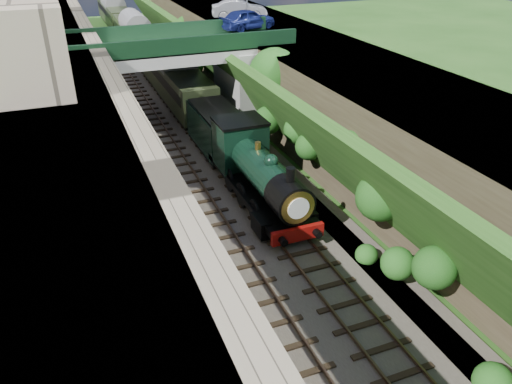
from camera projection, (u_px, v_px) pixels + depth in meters
ground at (327, 328)px, 19.57m from camera, size 160.00×160.00×0.00m
trackbed at (192, 142)px, 35.87m from camera, size 10.00×90.00×0.20m
retaining_wall at (107, 106)px, 32.46m from camera, size 1.00×90.00×7.00m
street_plateau_left at (50, 113)px, 31.32m from camera, size 6.00×90.00×7.00m
street_plateau_right at (312, 87)px, 37.52m from camera, size 8.00×90.00×6.25m
embankment_slope at (266, 108)px, 34.66m from camera, size 4.32×90.00×6.36m
track_left at (164, 144)px, 35.15m from camera, size 2.50×90.00×0.20m
track_right at (208, 138)px, 36.19m from camera, size 2.50×90.00×0.20m
road_bridge at (187, 72)px, 37.55m from camera, size 16.00×6.40×7.25m
building_near at (20, 43)px, 23.64m from camera, size 4.00×8.00×4.00m
tree at (275, 75)px, 34.71m from camera, size 3.60×3.80×6.60m
car_blue at (247, 19)px, 40.76m from camera, size 5.23×3.37×1.66m
car_silver at (239, 9)px, 45.40m from camera, size 5.26×2.99×1.64m
locomotive at (259, 174)px, 27.33m from camera, size 3.10×10.23×3.83m
tender at (218, 132)px, 33.48m from camera, size 2.70×6.00×3.05m
coach_front at (173, 78)px, 43.57m from camera, size 2.90×18.00×3.70m
coach_middle at (136, 38)px, 58.93m from camera, size 2.90×18.00×3.70m
coach_rear at (114, 14)px, 74.29m from camera, size 2.90×18.00×3.70m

